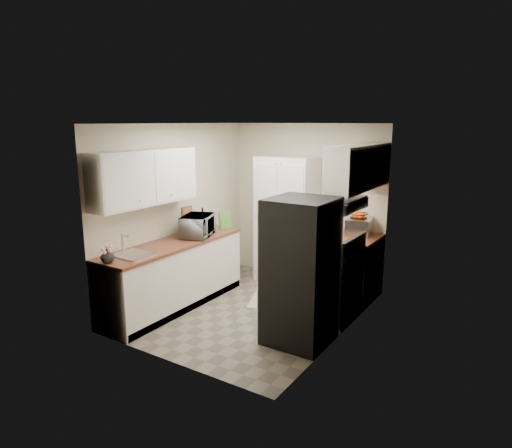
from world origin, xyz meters
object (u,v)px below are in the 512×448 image
object	(u,v)px
refrigerator	(301,272)
wine_bottle	(203,219)
microwave	(198,226)
pantry_cabinet	(286,220)
toaster_oven	(359,227)
electric_range	(331,283)

from	to	relation	value
refrigerator	wine_bottle	xyz separation A→B (m)	(-2.08, 0.80, 0.22)
microwave	wine_bottle	bearing A→B (deg)	7.92
pantry_cabinet	wine_bottle	bearing A→B (deg)	-135.42
wine_bottle	refrigerator	bearing A→B (deg)	-21.01
wine_bottle	toaster_oven	xyz separation A→B (m)	(2.13, 0.95, -0.03)
electric_range	pantry_cabinet	bearing A→B (deg)	141.78
microwave	toaster_oven	world-z (taller)	microwave
pantry_cabinet	wine_bottle	world-z (taller)	pantry_cabinet
electric_range	microwave	distance (m)	2.03
refrigerator	toaster_oven	xyz separation A→B (m)	(0.05, 1.75, 0.19)
electric_range	refrigerator	distance (m)	0.88
pantry_cabinet	refrigerator	distance (m)	2.07
electric_range	refrigerator	xyz separation A→B (m)	(-0.03, -0.80, 0.37)
refrigerator	microwave	size ratio (longest dim) A/B	3.08
pantry_cabinet	microwave	xyz separation A→B (m)	(-0.73, -1.30, 0.07)
toaster_oven	microwave	bearing A→B (deg)	-153.72
electric_range	refrigerator	world-z (taller)	refrigerator
microwave	wine_bottle	distance (m)	0.43
pantry_cabinet	wine_bottle	xyz separation A→B (m)	(-0.94, -0.93, 0.07)
refrigerator	microwave	distance (m)	1.93
refrigerator	wine_bottle	bearing A→B (deg)	158.99
pantry_cabinet	microwave	distance (m)	1.49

